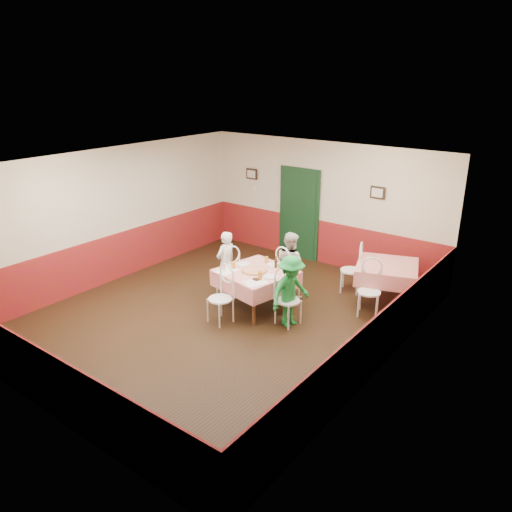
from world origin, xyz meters
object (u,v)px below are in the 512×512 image
Objects in this scene: chair_right at (288,301)px; diner_left at (226,263)px; glass_c at (266,260)px; beer_bottle at (276,262)px; glass_b at (260,276)px; chair_left at (228,273)px; main_table at (256,290)px; chair_far at (288,274)px; chair_second_b at (369,292)px; chair_near at (220,299)px; diner_right at (291,291)px; glass_a at (233,265)px; diner_far at (290,264)px; second_table at (386,283)px; pizza at (254,270)px; chair_second_a at (351,270)px; wallet at (256,279)px.

diner_left reaches higher than chair_right.
beer_bottle is at bearing -19.09° from glass_c.
glass_b is 0.72× the size of beer_bottle.
chair_left is 0.69× the size of diner_left.
main_table is at bearing 136.96° from glass_b.
chair_far is 7.27× the size of glass_c.
chair_second_b is 2.03m from glass_b.
main_table is 1.36× the size of chair_near.
beer_bottle reaches higher than chair_left.
diner_right reaches higher than chair_second_b.
glass_a is 1.21m from diner_far.
main_table is 0.63m from beer_bottle.
diner_far is (0.34, 1.72, 0.21)m from chair_near.
diner_far is (-1.63, -0.89, 0.28)m from second_table.
chair_near is at bearing -131.09° from glass_b.
chair_right is 1.26m from diner_far.
glass_c is at bearing 98.98° from pizza.
chair_second_a is 4.35× the size of beer_bottle.
second_table is 3.27m from chair_near.
beer_bottle is 1.12m from diner_left.
wallet is (0.27, -0.30, -0.00)m from pizza.
pizza is at bearing 80.89° from diner_left.
chair_left is 1.98× the size of pizza.
diner_right reaches higher than glass_c.
diner_right is at bearing -0.46° from glass_a.
glass_b is 1.29m from diner_left.
pizza is at bearing 94.78° from chair_left.
glass_b is at bearing -80.49° from beer_bottle.
diner_far reaches higher than chair_second_b.
main_table is at bearing 88.15° from chair_right.
diner_far is (-0.66, 1.05, 0.21)m from chair_right.
pizza is (-0.84, 0.13, 0.33)m from chair_right.
second_table is 0.86× the size of diner_left.
wallet is (1.10, -0.51, 0.32)m from chair_left.
beer_bottle reaches higher than glass_c.
chair_right is at bearing 83.37° from diner_left.
beer_bottle reaches higher than chair_near.
diner_right reaches higher than chair_second_a.
second_table is 9.04× the size of glass_c.
pizza is 3.05× the size of glass_b.
chair_left is at bearing 83.37° from diner_left.
second_table is (1.81, 1.77, 0.00)m from main_table.
chair_near is 2.88m from chair_second_a.
diner_left is at bearing 40.10° from chair_far.
second_table is 1.88m from diner_far.
chair_far is at bearing 94.57° from beer_bottle.
wallet reaches higher than second_table.
diner_left is (-2.69, -0.85, 0.20)m from chair_second_b.
chair_far is 8.18× the size of wallet.
chair_far is (0.16, 0.83, 0.08)m from main_table.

